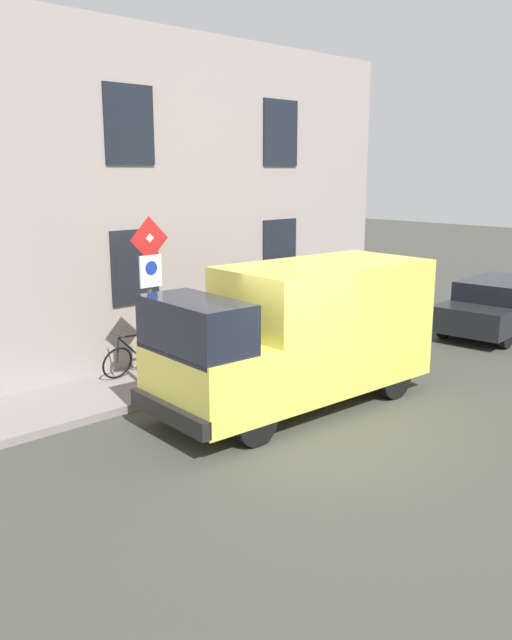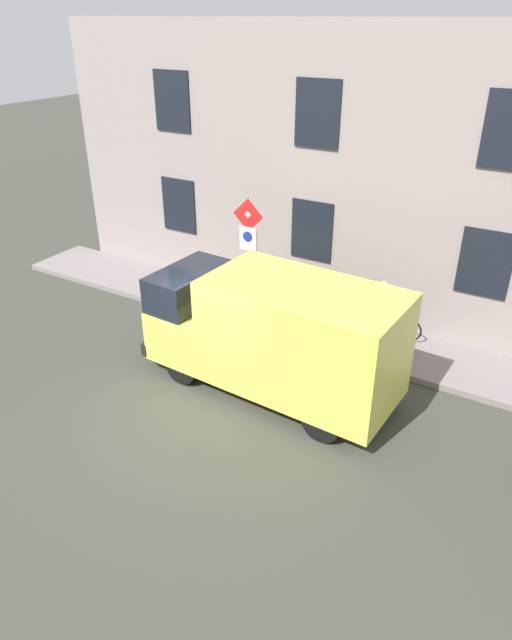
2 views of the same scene
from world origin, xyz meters
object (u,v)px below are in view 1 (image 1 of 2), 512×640
(bicycle_green, at_px, (208,341))
(bicycle_orange, at_px, (175,348))
(sign_post_stacked, at_px, (150,281))
(parked_hatchback, at_px, (498,305))
(bicycle_black, at_px, (140,356))
(pedestrian, at_px, (262,314))
(bicycle_purple, at_px, (238,334))
(delivery_van, at_px, (300,332))

(bicycle_green, height_order, bicycle_orange, same)
(sign_post_stacked, xyz_separation_m, parked_hatchback, (-1.76, -9.45, -1.48))
(sign_post_stacked, xyz_separation_m, bicycle_black, (1.18, -0.48, -1.71))
(bicycle_green, bearing_deg, pedestrian, 145.42)
(bicycle_purple, xyz_separation_m, bicycle_green, (0.00, 0.87, 0.00))
(parked_hatchback, bearing_deg, pedestrian, -24.38)
(parked_hatchback, xyz_separation_m, bicycle_purple, (2.94, 6.35, -0.22))
(delivery_van, height_order, bicycle_black, delivery_van)
(delivery_van, bearing_deg, sign_post_stacked, -43.79)
(sign_post_stacked, xyz_separation_m, bicycle_purple, (1.18, -3.10, -1.71))
(sign_post_stacked, height_order, bicycle_purple, sign_post_stacked)
(delivery_van, xyz_separation_m, bicycle_orange, (3.10, 0.44, -0.82))
(sign_post_stacked, relative_size, bicycle_black, 1.80)
(sign_post_stacked, relative_size, bicycle_orange, 1.80)
(sign_post_stacked, distance_m, bicycle_black, 2.13)
(parked_hatchback, distance_m, bicycle_black, 9.44)
(parked_hatchback, bearing_deg, bicycle_green, -27.08)
(bicycle_black, relative_size, pedestrian, 0.99)
(bicycle_purple, height_order, bicycle_orange, same)
(bicycle_purple, distance_m, pedestrian, 0.91)
(parked_hatchback, relative_size, bicycle_purple, 2.41)
(sign_post_stacked, height_order, parked_hatchback, sign_post_stacked)
(bicycle_purple, relative_size, bicycle_black, 1.00)
(bicycle_black, bearing_deg, sign_post_stacked, 67.36)
(sign_post_stacked, xyz_separation_m, delivery_van, (-1.92, -1.80, -0.88))
(bicycle_black, bearing_deg, bicycle_green, 179.58)
(sign_post_stacked, height_order, delivery_van, sign_post_stacked)
(bicycle_purple, xyz_separation_m, bicycle_black, (-0.00, 2.62, 0.00))
(delivery_van, height_order, bicycle_orange, delivery_van)
(bicycle_purple, xyz_separation_m, pedestrian, (-0.72, -0.06, 0.56))
(sign_post_stacked, bearing_deg, delivery_van, -136.89)
(parked_hatchback, height_order, bicycle_green, parked_hatchback)
(delivery_van, height_order, bicycle_purple, delivery_van)
(bicycle_orange, bearing_deg, bicycle_green, -179.69)
(bicycle_purple, distance_m, bicycle_orange, 1.75)
(bicycle_orange, distance_m, pedestrian, 2.02)
(sign_post_stacked, height_order, bicycle_green, sign_post_stacked)
(parked_hatchback, bearing_deg, delivery_van, -3.72)
(bicycle_green, bearing_deg, bicycle_orange, 3.01)
(delivery_van, distance_m, bicycle_black, 3.46)
(pedestrian, bearing_deg, sign_post_stacked, -97.53)
(delivery_van, xyz_separation_m, parked_hatchback, (0.16, -7.65, -0.60))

